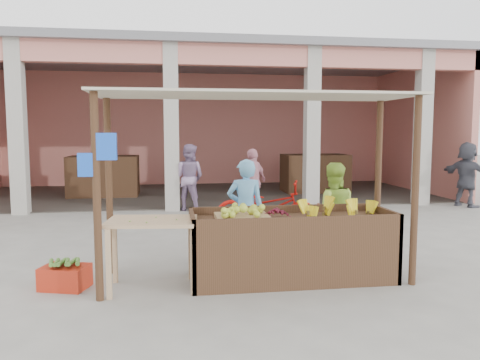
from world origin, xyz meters
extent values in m
plane|color=gray|center=(0.00, 0.00, 0.00)|extent=(60.00, 60.00, 0.00)
cube|color=tan|center=(0.00, 11.40, 2.00)|extent=(14.00, 0.20, 4.00)
cube|color=tan|center=(6.90, 8.50, 2.00)|extent=(0.20, 6.00, 4.00)
cube|color=tan|center=(0.00, 5.65, 3.75)|extent=(14.00, 0.30, 0.50)
cube|color=slate|center=(0.00, 8.50, 4.10)|extent=(14.40, 6.40, 0.20)
cube|color=#ACA69E|center=(-4.50, 5.65, 2.00)|extent=(0.35, 0.35, 4.00)
cube|color=#ACA69E|center=(-1.00, 5.65, 2.00)|extent=(0.35, 0.35, 4.00)
cube|color=#ACA69E|center=(2.50, 5.65, 2.00)|extent=(0.35, 0.35, 4.00)
cube|color=#ACA69E|center=(5.50, 5.65, 2.00)|extent=(0.35, 0.35, 4.00)
cube|color=#462C1C|center=(-3.00, 8.50, 0.60)|extent=(2.00, 1.20, 1.20)
cube|color=#462C1C|center=(3.50, 8.50, 0.60)|extent=(2.00, 1.20, 1.20)
cube|color=#462C1C|center=(0.50, 0.00, 0.40)|extent=(2.60, 0.95, 0.80)
cylinder|color=#462C1C|center=(-1.85, -0.45, 1.18)|extent=(0.09, 0.09, 2.35)
cylinder|color=#462C1C|center=(1.95, -0.45, 1.18)|extent=(0.09, 0.09, 2.35)
cylinder|color=#462C1C|center=(-1.85, 0.60, 1.18)|extent=(0.09, 0.09, 2.35)
cylinder|color=#462C1C|center=(1.95, 0.60, 1.18)|extent=(0.09, 0.09, 2.35)
cube|color=beige|center=(0.05, 0.08, 2.37)|extent=(4.00, 1.35, 0.03)
cube|color=blue|center=(-1.73, -0.45, 1.75)|extent=(0.22, 0.08, 0.30)
cube|color=blue|center=(-1.95, -0.45, 1.55)|extent=(0.18, 0.07, 0.26)
cube|color=#9C7B51|center=(-0.14, 0.00, 0.83)|extent=(0.67, 0.58, 0.06)
ellipsoid|color=gold|center=(-0.14, 0.00, 0.92)|extent=(0.57, 0.50, 0.12)
ellipsoid|color=maroon|center=(0.32, 0.04, 0.86)|extent=(0.40, 0.33, 0.13)
cube|color=tan|center=(-1.27, -0.12, 0.84)|extent=(1.13, 0.82, 0.04)
cube|color=tan|center=(-1.75, -0.42, 0.41)|extent=(0.06, 0.06, 0.82)
cube|color=tan|center=(-0.79, -0.42, 0.41)|extent=(0.06, 0.06, 0.82)
cube|color=tan|center=(-1.75, 0.18, 0.41)|extent=(0.06, 0.06, 0.82)
cube|color=tan|center=(-0.79, 0.18, 0.41)|extent=(0.06, 0.06, 0.82)
cube|color=#B32713|center=(-2.33, 0.04, 0.14)|extent=(0.63, 0.53, 0.28)
ellipsoid|color=maroon|center=(2.78, 5.19, 0.28)|extent=(0.41, 0.41, 0.56)
ellipsoid|color=maroon|center=(3.11, 5.24, 0.28)|extent=(0.41, 0.41, 0.56)
ellipsoid|color=maroon|center=(2.95, 5.47, 0.28)|extent=(0.41, 0.41, 0.56)
ellipsoid|color=maroon|center=(2.60, 5.33, 0.28)|extent=(0.41, 0.41, 0.56)
imported|color=#65ACDE|center=(0.07, 1.04, 0.81)|extent=(0.64, 0.49, 1.61)
imported|color=#A1CA41|center=(1.31, 0.73, 0.77)|extent=(0.82, 0.58, 1.55)
imported|color=#A60E08|center=(0.71, 2.53, 0.53)|extent=(1.28, 2.15, 1.06)
imported|color=pink|center=(0.85, 4.81, 0.82)|extent=(1.04, 1.04, 1.63)
imported|color=#484954|center=(6.47, 5.12, 0.87)|extent=(1.19, 1.75, 1.75)
imported|color=gray|center=(-0.60, 5.59, 0.88)|extent=(0.99, 0.83, 1.77)
camera|label=1|loc=(-1.03, -5.78, 1.91)|focal=35.00mm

